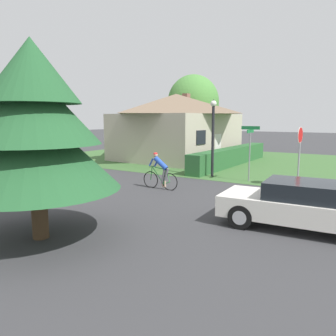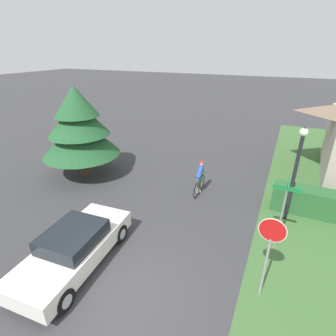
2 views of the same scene
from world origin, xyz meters
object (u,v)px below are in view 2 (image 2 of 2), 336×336
(sedan_left_lane, at_px, (74,248))
(street_name_sign, at_px, (284,204))
(conifer_tall_near, at_px, (79,126))
(stop_sign, at_px, (270,243))
(cyclist, at_px, (200,179))
(street_lamp, at_px, (296,165))

(sedan_left_lane, relative_size, street_name_sign, 1.70)
(sedan_left_lane, distance_m, conifer_tall_near, 7.36)
(stop_sign, bearing_deg, street_name_sign, -91.99)
(cyclist, distance_m, conifer_tall_near, 6.95)
(stop_sign, bearing_deg, conifer_tall_near, -18.43)
(street_lamp, distance_m, conifer_tall_near, 10.64)
(stop_sign, xyz_separation_m, conifer_tall_near, (-10.14, 4.21, 0.94))
(cyclist, xyz_separation_m, conifer_tall_near, (-6.59, -0.76, 2.09))
(sedan_left_lane, xyz_separation_m, conifer_tall_near, (-4.37, 5.50, 2.19))
(sedan_left_lane, xyz_separation_m, cyclist, (2.22, 6.26, 0.10))
(street_lamp, height_order, street_name_sign, street_lamp)
(street_name_sign, height_order, conifer_tall_near, conifer_tall_near)
(street_name_sign, bearing_deg, street_lamp, 83.38)
(street_name_sign, bearing_deg, cyclist, 145.15)
(street_lamp, bearing_deg, stop_sign, -96.34)
(sedan_left_lane, bearing_deg, cyclist, -23.52)
(sedan_left_lane, bearing_deg, street_lamp, -51.72)
(stop_sign, relative_size, street_name_sign, 1.00)
(cyclist, bearing_deg, street_name_sign, -126.23)
(stop_sign, xyz_separation_m, street_name_sign, (0.25, 2.32, -0.04))
(sedan_left_lane, bearing_deg, stop_sign, -81.35)
(cyclist, distance_m, street_name_sign, 4.76)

